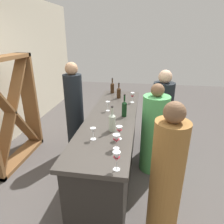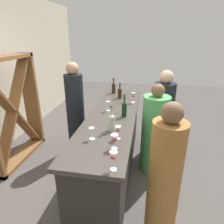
# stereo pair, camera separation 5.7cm
# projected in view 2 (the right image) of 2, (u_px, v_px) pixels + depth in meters

# --- Properties ---
(ground_plane) EXTENTS (12.00, 12.00, 0.00)m
(ground_plane) POSITION_uv_depth(u_px,v_px,m) (112.00, 170.00, 3.16)
(ground_plane) COLOR #4C4744
(bar_counter) EXTENTS (2.56, 0.67, 0.95)m
(bar_counter) POSITION_uv_depth(u_px,v_px,m) (112.00, 144.00, 2.99)
(bar_counter) COLOR #2A2723
(bar_counter) RESTS_ON ground
(wine_rack) EXTENTS (1.20, 0.28, 1.73)m
(wine_rack) POSITION_uv_depth(u_px,v_px,m) (12.00, 111.00, 3.20)
(wine_rack) COLOR brown
(wine_rack) RESTS_ON ground
(wine_bottle_leftmost_clear_pale) EXTENTS (0.08, 0.08, 0.31)m
(wine_bottle_leftmost_clear_pale) POSITION_uv_depth(u_px,v_px,m) (111.00, 122.00, 2.33)
(wine_bottle_leftmost_clear_pale) COLOR #B7C6B2
(wine_bottle_leftmost_clear_pale) RESTS_ON bar_counter
(wine_bottle_second_left_dark_green) EXTENTS (0.07, 0.07, 0.32)m
(wine_bottle_second_left_dark_green) POSITION_uv_depth(u_px,v_px,m) (124.00, 108.00, 2.73)
(wine_bottle_second_left_dark_green) COLOR black
(wine_bottle_second_left_dark_green) RESTS_ON bar_counter
(wine_bottle_center_amber_brown) EXTENTS (0.07, 0.07, 0.28)m
(wine_bottle_center_amber_brown) POSITION_uv_depth(u_px,v_px,m) (120.00, 92.00, 3.53)
(wine_bottle_center_amber_brown) COLOR #331E0F
(wine_bottle_center_amber_brown) RESTS_ON bar_counter
(wine_bottle_second_right_amber_brown) EXTENTS (0.07, 0.07, 0.29)m
(wine_bottle_second_right_amber_brown) POSITION_uv_depth(u_px,v_px,m) (114.00, 87.00, 3.84)
(wine_bottle_second_right_amber_brown) COLOR #331E0F
(wine_bottle_second_right_amber_brown) RESTS_ON bar_counter
(wine_glass_near_left) EXTENTS (0.07, 0.07, 0.17)m
(wine_glass_near_left) POSITION_uv_depth(u_px,v_px,m) (133.00, 96.00, 3.29)
(wine_glass_near_left) COLOR white
(wine_glass_near_left) RESTS_ON bar_counter
(wine_glass_near_center) EXTENTS (0.07, 0.07, 0.18)m
(wine_glass_near_center) POSITION_uv_depth(u_px,v_px,m) (113.00, 157.00, 1.65)
(wine_glass_near_center) COLOR white
(wine_glass_near_center) RESTS_ON bar_counter
(wine_glass_near_right) EXTENTS (0.07, 0.07, 0.15)m
(wine_glass_near_right) POSITION_uv_depth(u_px,v_px,m) (118.00, 130.00, 2.14)
(wine_glass_near_right) COLOR white
(wine_glass_near_right) RESTS_ON bar_counter
(wine_glass_far_left) EXTENTS (0.08, 0.08, 0.16)m
(wine_glass_far_left) POSITION_uv_depth(u_px,v_px,m) (114.00, 139.00, 1.96)
(wine_glass_far_left) COLOR white
(wine_glass_far_left) RESTS_ON bar_counter
(wine_glass_far_center) EXTENTS (0.06, 0.06, 0.15)m
(wine_glass_far_center) POSITION_uv_depth(u_px,v_px,m) (108.00, 104.00, 2.94)
(wine_glass_far_center) COLOR white
(wine_glass_far_center) RESTS_ON bar_counter
(wine_glass_far_right) EXTENTS (0.06, 0.06, 0.14)m
(wine_glass_far_right) POSITION_uv_depth(u_px,v_px,m) (92.00, 131.00, 2.15)
(wine_glass_far_right) COLOR white
(wine_glass_far_right) RESTS_ON bar_counter
(person_left_guest) EXTENTS (0.48, 0.48, 1.39)m
(person_left_guest) POSITION_uv_depth(u_px,v_px,m) (154.00, 133.00, 2.99)
(person_left_guest) COLOR #4CA559
(person_left_guest) RESTS_ON ground
(person_center_guest) EXTENTS (0.35, 0.35, 1.50)m
(person_center_guest) POSITION_uv_depth(u_px,v_px,m) (164.00, 180.00, 1.94)
(person_center_guest) COLOR #9E6B33
(person_center_guest) RESTS_ON ground
(person_right_guest) EXTENTS (0.45, 0.45, 1.47)m
(person_right_guest) POSITION_uv_depth(u_px,v_px,m) (163.00, 114.00, 3.58)
(person_right_guest) COLOR black
(person_right_guest) RESTS_ON ground
(person_server_behind) EXTENTS (0.33, 0.33, 1.61)m
(person_server_behind) POSITION_uv_depth(u_px,v_px,m) (76.00, 112.00, 3.44)
(person_server_behind) COLOR black
(person_server_behind) RESTS_ON ground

